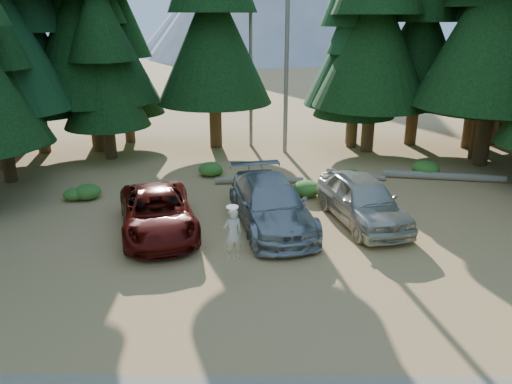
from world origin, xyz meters
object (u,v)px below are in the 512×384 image
at_px(silver_minivan_center, 271,204).
at_px(log_mid, 355,174).
at_px(silver_minivan_right, 363,200).
at_px(log_left, 259,180).
at_px(frisbee_player, 233,234).
at_px(red_pickup, 157,212).
at_px(log_right, 443,176).

xyz_separation_m(silver_minivan_center, log_mid, (4.32, 6.09, -0.76)).
bearing_deg(silver_minivan_center, silver_minivan_right, -6.75).
bearing_deg(log_left, frisbee_player, -97.85).
xyz_separation_m(log_left, log_mid, (4.76, 1.07, -0.03)).
relative_size(red_pickup, frisbee_player, 3.29).
relative_size(red_pickup, silver_minivan_right, 1.05).
height_order(silver_minivan_center, silver_minivan_right, silver_minivan_right).
bearing_deg(log_left, silver_minivan_right, -52.28).
xyz_separation_m(silver_minivan_right, log_mid, (0.81, 5.72, -0.79)).
relative_size(silver_minivan_center, silver_minivan_right, 1.14).
relative_size(frisbee_player, log_left, 0.41).
distance_m(silver_minivan_right, log_right, 7.28).
bearing_deg(frisbee_player, log_right, -158.32).
distance_m(silver_minivan_center, silver_minivan_right, 3.53).
height_order(silver_minivan_center, log_mid, silver_minivan_center).
bearing_deg(log_left, red_pickup, -126.08).
distance_m(red_pickup, log_left, 6.79).
bearing_deg(silver_minivan_right, log_left, 116.19).
bearing_deg(log_right, log_left, -166.73).
bearing_deg(red_pickup, log_mid, 22.88).
distance_m(frisbee_player, log_right, 13.59).
bearing_deg(log_mid, frisbee_player, -93.14).
xyz_separation_m(silver_minivan_center, log_left, (-0.44, 5.02, -0.74)).
bearing_deg(frisbee_player, red_pickup, -69.53).
distance_m(silver_minivan_center, frisbee_player, 4.01).
height_order(red_pickup, log_mid, red_pickup).
bearing_deg(silver_minivan_center, frisbee_player, -120.85).
xyz_separation_m(log_left, log_right, (8.94, 0.62, 0.03)).
height_order(red_pickup, log_right, red_pickup).
height_order(silver_minivan_center, log_right, silver_minivan_center).
distance_m(silver_minivan_center, log_mid, 7.51).
height_order(red_pickup, frisbee_player, frisbee_player).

